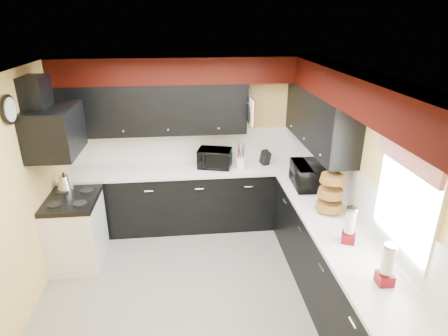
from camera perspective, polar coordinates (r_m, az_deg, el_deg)
The scene contains 35 objects.
ground at distance 4.65m, azimuth -4.14°, elevation -18.06°, with size 3.60×3.60×0.00m, color gray.
wall_back at distance 5.63m, azimuth -5.20°, elevation 3.99°, with size 3.60×0.06×2.50m, color #E0C666.
wall_right at distance 4.37m, azimuth 19.67°, elevation -2.79°, with size 0.06×3.60×2.50m, color #E0C666.
wall_left at distance 4.33m, azimuth -29.28°, elevation -4.73°, with size 0.06×3.60×2.50m, color #E0C666.
ceiling at distance 3.59m, azimuth -5.26°, elevation 14.07°, with size 3.60×3.60×0.06m, color white.
cab_back at distance 5.66m, azimuth -4.86°, elevation -4.67°, with size 3.60×0.60×0.90m, color black.
cab_right at distance 4.42m, azimuth 16.33°, elevation -14.13°, with size 0.60×3.00×0.90m, color black.
counter_back at distance 5.46m, azimuth -5.01°, elevation -0.27°, with size 3.62×0.64×0.04m, color white.
counter_right at distance 4.16m, azimuth 17.02°, elevation -8.89°, with size 0.64×3.02×0.04m, color white.
splash_back at distance 5.64m, azimuth -5.18°, elevation 3.38°, with size 3.60×0.02×0.50m, color white.
splash_right at distance 4.39m, azimuth 19.46°, elevation -3.51°, with size 0.02×3.60×0.50m, color white.
upper_back at distance 5.33m, azimuth -10.81°, elevation 8.80°, with size 2.60×0.35×0.70m, color black.
upper_right at distance 4.91m, azimuth 14.29°, elevation 7.35°, with size 0.35×1.80×0.70m, color black.
soffit_back at distance 5.22m, azimuth -5.58°, elevation 14.66°, with size 3.60×0.36×0.35m, color black.
soffit_right at distance 3.83m, azimuth 20.41°, elevation 10.65°, with size 0.36×3.24×0.35m, color black.
stove at distance 5.22m, azimuth -21.53°, elevation -9.07°, with size 0.60×0.75×0.86m, color white.
cooktop at distance 5.00m, azimuth -22.26°, elevation -4.54°, with size 0.62×0.77×0.06m, color black.
hood at distance 4.71m, azimuth -24.40°, elevation 5.18°, with size 0.50×0.78×0.55m, color black.
hood_duct at distance 4.67m, azimuth -26.75°, elevation 9.99°, with size 0.24×0.40×0.40m, color black.
window at distance 3.54m, azimuth 26.07°, elevation -4.45°, with size 0.03×0.86×0.96m, color white, non-canonical shape.
valance at distance 3.37m, azimuth 26.41°, elevation 1.59°, with size 0.04×0.88×0.20m, color red.
pan_top at distance 5.27m, azimuth 3.69°, elevation 11.21°, with size 0.03×0.22×0.40m, color black, non-canonical shape.
pan_mid at distance 5.20m, azimuth 3.86°, elevation 8.23°, with size 0.03×0.28×0.46m, color black, non-canonical shape.
pan_low at distance 5.46m, azimuth 3.39°, elevation 8.59°, with size 0.03×0.24×0.42m, color black, non-canonical shape.
cut_board at distance 5.08m, azimuth 4.21°, elevation 8.46°, with size 0.03×0.26×0.35m, color white.
baskets at distance 4.33m, azimuth 15.93°, elevation -3.58°, with size 0.27×0.27×0.50m, color brown, non-canonical shape.
clock at distance 4.26m, azimuth -29.95°, elevation 7.72°, with size 0.03×0.30×0.30m, color black, non-canonical shape.
deco_plate at distance 3.76m, azimuth 23.43°, elevation 8.87°, with size 0.03×0.24×0.24m, color white, non-canonical shape.
toaster_oven at distance 5.45m, azimuth -1.43°, elevation 1.50°, with size 0.47×0.39×0.27m, color black.
microwave at distance 4.95m, azimuth 12.71°, elevation -1.08°, with size 0.55×0.37×0.30m, color black.
utensil_crock at distance 5.43m, azimuth 2.58°, elevation 0.75°, with size 0.15×0.15×0.16m, color white.
knife_block at distance 5.58m, azimuth 6.30°, elevation 1.55°, with size 0.10×0.14×0.21m, color black.
kettle at distance 5.22m, azimuth -23.10°, elevation -2.06°, with size 0.21×0.21×0.19m, color silver, non-canonical shape.
dispenser_a at distance 3.85m, azimuth 18.60°, elevation -8.51°, with size 0.12×0.12×0.34m, color #610700, non-canonical shape.
dispenser_b at distance 3.41m, azimuth 23.57°, elevation -13.62°, with size 0.12×0.12×0.34m, color #700000, non-canonical shape.
Camera 1 is at (-0.06, -3.55, 3.00)m, focal length 30.00 mm.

